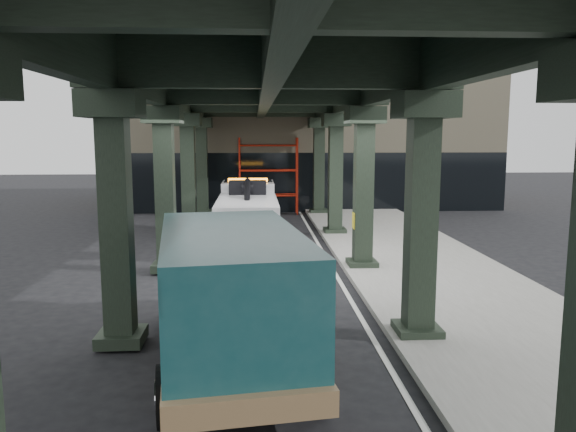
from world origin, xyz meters
name	(u,v)px	position (x,y,z in m)	size (l,w,h in m)	color
ground	(282,288)	(0.00, 0.00, 0.00)	(90.00, 90.00, 0.00)	black
sidewalk	(422,266)	(4.50, 2.00, 0.07)	(5.00, 40.00, 0.15)	gray
lane_stripe	(333,270)	(1.70, 2.00, 0.01)	(0.12, 38.00, 0.01)	silver
viaduct	(265,91)	(-0.40, 2.00, 5.46)	(7.40, 32.00, 6.40)	black
building	(298,137)	(2.00, 20.00, 4.00)	(22.00, 10.00, 8.00)	#C6B793
scaffolding	(268,174)	(0.00, 14.64, 2.11)	(3.08, 0.88, 4.00)	red
tow_truck	(248,211)	(-1.00, 6.65, 1.22)	(2.34, 7.67, 2.51)	black
towed_van	(230,292)	(-1.18, -5.08, 1.37)	(3.24, 6.56, 2.55)	#134145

